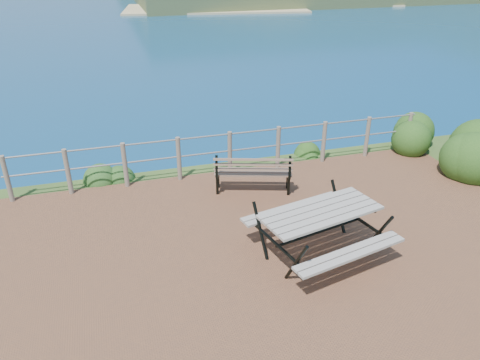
# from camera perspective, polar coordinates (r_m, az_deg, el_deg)

# --- Properties ---
(ground) EXTENTS (10.00, 7.00, 0.12)m
(ground) POSITION_cam_1_polar(r_m,az_deg,el_deg) (7.97, 5.22, -9.47)
(ground) COLOR brown
(ground) RESTS_ON ground
(safety_railing) EXTENTS (9.40, 0.10, 1.00)m
(safety_railing) POSITION_cam_1_polar(r_m,az_deg,el_deg) (10.45, -1.25, 3.60)
(safety_railing) COLOR #6B5B4C
(safety_railing) RESTS_ON ground
(picnic_table) EXTENTS (2.11, 1.69, 0.84)m
(picnic_table) POSITION_cam_1_polar(r_m,az_deg,el_deg) (7.83, 9.66, -5.75)
(picnic_table) COLOR #9D968C
(picnic_table) RESTS_ON ground
(park_bench) EXTENTS (1.64, 0.86, 0.90)m
(park_bench) POSITION_cam_1_polar(r_m,az_deg,el_deg) (9.66, 1.60, 1.68)
(park_bench) COLOR brown
(park_bench) RESTS_ON ground
(shrub_right_front) EXTENTS (1.41, 1.41, 2.00)m
(shrub_right_front) POSITION_cam_1_polar(r_m,az_deg,el_deg) (11.81, 26.32, 0.45)
(shrub_right_front) COLOR #1A4816
(shrub_right_front) RESTS_ON ground
(shrub_right_edge) EXTENTS (1.10, 1.10, 1.57)m
(shrub_right_edge) POSITION_cam_1_polar(r_m,az_deg,el_deg) (12.75, 19.48, 3.64)
(shrub_right_edge) COLOR #1A4816
(shrub_right_edge) RESTS_ON ground
(shrub_lip_west) EXTENTS (0.79, 0.79, 0.53)m
(shrub_lip_west) POSITION_cam_1_polar(r_m,az_deg,el_deg) (11.02, -15.54, 0.56)
(shrub_lip_west) COLOR #224F1D
(shrub_lip_west) RESTS_ON ground
(shrub_lip_east) EXTENTS (0.66, 0.66, 0.36)m
(shrub_lip_east) POSITION_cam_1_polar(r_m,az_deg,el_deg) (11.86, 8.63, 3.20)
(shrub_lip_east) COLOR #1A4816
(shrub_lip_east) RESTS_ON ground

